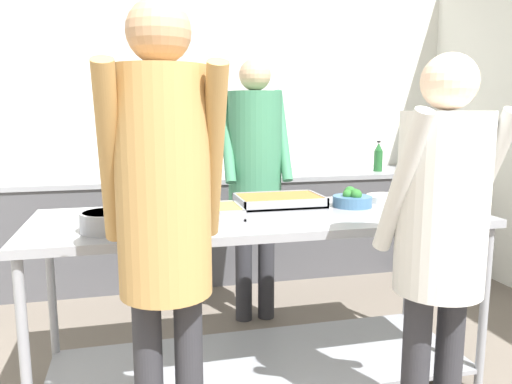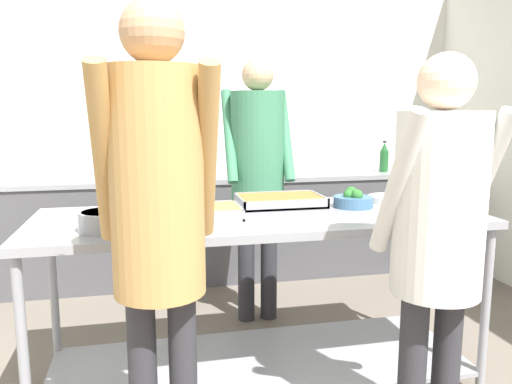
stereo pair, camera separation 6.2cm
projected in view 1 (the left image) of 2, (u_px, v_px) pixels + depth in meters
wall_rear at (216, 124)px, 4.62m from camera, size 4.61×0.06×2.65m
back_counter at (224, 225)px, 4.40m from camera, size 4.45×0.65×0.90m
serving_counter at (261, 271)px, 2.59m from camera, size 2.26×0.82×0.93m
sauce_pan at (108, 221)px, 2.18m from camera, size 0.37×0.23×0.09m
serving_tray_roast at (199, 213)px, 2.46m from camera, size 0.41×0.28×0.05m
serving_tray_vegetables at (279, 201)px, 2.79m from camera, size 0.47×0.32×0.05m
broccoli_bowl at (352, 199)px, 2.74m from camera, size 0.21×0.21×0.10m
plate_stack at (387, 198)px, 2.90m from camera, size 0.24×0.24×0.04m
guest_serving_left at (441, 222)px, 1.91m from camera, size 0.44×0.34×1.66m
guest_serving_right at (164, 206)px, 1.67m from camera, size 0.41×0.34×1.81m
cook_behind_counter at (255, 162)px, 3.35m from camera, size 0.45×0.36×1.79m
water_bottle at (378, 157)px, 4.55m from camera, size 0.08×0.08×0.28m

